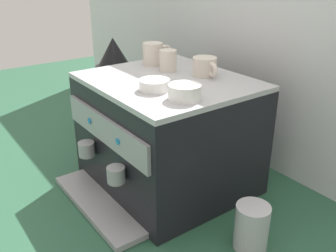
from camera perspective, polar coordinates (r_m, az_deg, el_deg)
name	(u,v)px	position (r m, az deg, el deg)	size (l,w,h in m)	color
ground_plane	(168,180)	(1.44, 0.00, -8.20)	(4.00, 4.00, 0.00)	#28563D
tiled_backsplash_wall	(254,30)	(1.51, 12.75, 13.86)	(2.80, 0.03, 1.03)	silver
espresso_machine	(167,133)	(1.34, -0.18, -1.13)	(0.54, 0.59, 0.40)	black
ceramic_cup_0	(168,60)	(1.36, 0.04, 9.87)	(0.08, 0.09, 0.07)	beige
ceramic_cup_1	(154,54)	(1.45, -2.14, 10.81)	(0.08, 0.12, 0.08)	beige
ceramic_cup_2	(205,67)	(1.31, 5.61, 8.88)	(0.12, 0.08, 0.06)	beige
ceramic_bowl_0	(154,85)	(1.16, -2.06, 6.18)	(0.10, 0.10, 0.03)	white
ceramic_bowl_1	(185,92)	(1.08, 2.52, 5.08)	(0.10, 0.10, 0.04)	white
coffee_grinder	(116,90)	(1.75, -7.90, 5.34)	(0.17, 0.17, 0.45)	#333338
milk_pitcher	(252,227)	(1.13, 12.47, -14.62)	(0.10, 0.10, 0.14)	#B7B7BC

